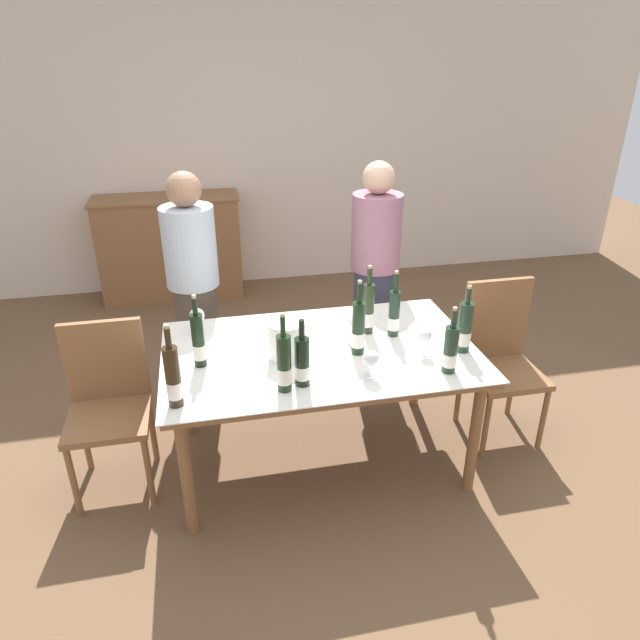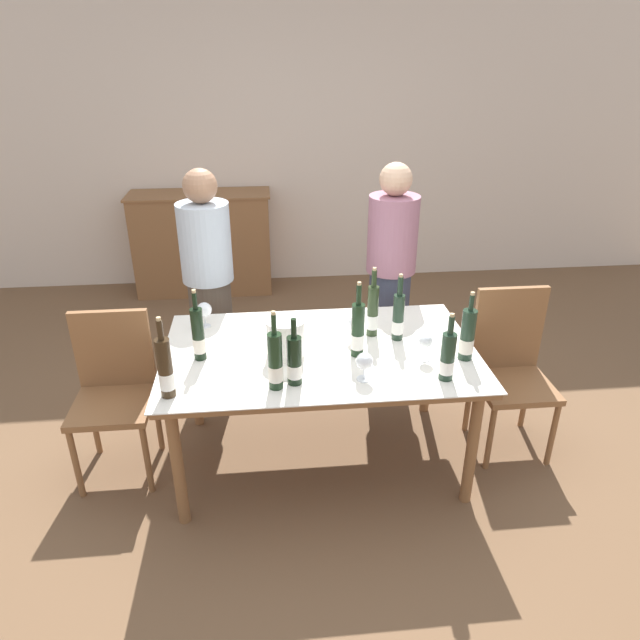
# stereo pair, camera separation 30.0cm
# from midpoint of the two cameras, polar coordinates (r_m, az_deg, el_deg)

# --- Properties ---
(ground_plane) EXTENTS (12.00, 12.00, 0.00)m
(ground_plane) POSITION_cam_midpoint_polar(r_m,az_deg,el_deg) (3.50, -2.52, -13.66)
(ground_plane) COLOR brown
(back_wall) EXTENTS (8.00, 0.10, 2.80)m
(back_wall) POSITION_cam_midpoint_polar(r_m,az_deg,el_deg) (5.72, -8.14, 17.37)
(back_wall) COLOR beige
(back_wall) RESTS_ON ground_plane
(sideboard_cabinet) EXTENTS (1.32, 0.46, 0.97)m
(sideboard_cabinet) POSITION_cam_midpoint_polar(r_m,az_deg,el_deg) (5.64, -16.20, 6.93)
(sideboard_cabinet) COLOR brown
(sideboard_cabinet) RESTS_ON ground_plane
(dining_table) EXTENTS (1.68, 1.04, 0.73)m
(dining_table) POSITION_cam_midpoint_polar(r_m,az_deg,el_deg) (3.11, -2.76, -4.15)
(dining_table) COLOR brown
(dining_table) RESTS_ON ground_plane
(ice_bucket) EXTENTS (0.21, 0.21, 0.21)m
(ice_bucket) POSITION_cam_midpoint_polar(r_m,az_deg,el_deg) (2.98, -6.24, -1.87)
(ice_bucket) COLOR white
(ice_bucket) RESTS_ON dining_table
(wine_bottle_0) EXTENTS (0.07, 0.07, 0.39)m
(wine_bottle_0) POSITION_cam_midpoint_polar(r_m,az_deg,el_deg) (2.97, -14.91, -2.17)
(wine_bottle_0) COLOR black
(wine_bottle_0) RESTS_ON dining_table
(wine_bottle_1) EXTENTS (0.07, 0.07, 0.42)m
(wine_bottle_1) POSITION_cam_midpoint_polar(r_m,az_deg,el_deg) (2.98, 1.00, -0.98)
(wine_bottle_1) COLOR black
(wine_bottle_1) RESTS_ON dining_table
(wine_bottle_2) EXTENTS (0.06, 0.06, 0.39)m
(wine_bottle_2) POSITION_cam_midpoint_polar(r_m,az_deg,el_deg) (3.18, 4.77, 0.58)
(wine_bottle_2) COLOR #1E3323
(wine_bottle_2) RESTS_ON dining_table
(wine_bottle_3) EXTENTS (0.07, 0.07, 0.40)m
(wine_bottle_3) POSITION_cam_midpoint_polar(r_m,az_deg,el_deg) (2.69, -6.82, -4.56)
(wine_bottle_3) COLOR black
(wine_bottle_3) RESTS_ON dining_table
(wine_bottle_4) EXTENTS (0.07, 0.07, 0.41)m
(wine_bottle_4) POSITION_cam_midpoint_polar(r_m,az_deg,el_deg) (2.68, -17.63, -5.65)
(wine_bottle_4) COLOR #332314
(wine_bottle_4) RESTS_ON dining_table
(wine_bottle_5) EXTENTS (0.08, 0.08, 0.38)m
(wine_bottle_5) POSITION_cam_midpoint_polar(r_m,az_deg,el_deg) (3.07, 11.59, -0.94)
(wine_bottle_5) COLOR #1E3323
(wine_bottle_5) RESTS_ON dining_table
(wine_bottle_6) EXTENTS (0.07, 0.07, 0.35)m
(wine_bottle_6) POSITION_cam_midpoint_polar(r_m,az_deg,el_deg) (2.73, -4.95, -4.36)
(wine_bottle_6) COLOR black
(wine_bottle_6) RESTS_ON dining_table
(wine_bottle_7) EXTENTS (0.07, 0.07, 0.36)m
(wine_bottle_7) POSITION_cam_midpoint_polar(r_m,az_deg,el_deg) (2.87, 10.03, -3.07)
(wine_bottle_7) COLOR #1E3323
(wine_bottle_7) RESTS_ON dining_table
(wine_bottle_8) EXTENTS (0.06, 0.06, 0.41)m
(wine_bottle_8) POSITION_cam_midpoint_polar(r_m,az_deg,el_deg) (3.20, 2.20, 1.02)
(wine_bottle_8) COLOR #28381E
(wine_bottle_8) RESTS_ON dining_table
(wine_glass_0) EXTENTS (0.08, 0.08, 0.15)m
(wine_glass_0) POSITION_cam_midpoint_polar(r_m,az_deg,el_deg) (3.15, 0.55, -0.30)
(wine_glass_0) COLOR white
(wine_glass_0) RESTS_ON dining_table
(wine_glass_1) EXTENTS (0.09, 0.09, 0.15)m
(wine_glass_1) POSITION_cam_midpoint_polar(r_m,az_deg,el_deg) (2.79, 2.02, -4.03)
(wine_glass_1) COLOR white
(wine_glass_1) RESTS_ON dining_table
(wine_glass_2) EXTENTS (0.07, 0.07, 0.15)m
(wine_glass_2) POSITION_cam_midpoint_polar(r_m,az_deg,el_deg) (3.02, 7.69, -1.71)
(wine_glass_2) COLOR white
(wine_glass_2) RESTS_ON dining_table
(wine_glass_3) EXTENTS (0.09, 0.09, 0.15)m
(wine_glass_3) POSITION_cam_midpoint_polar(r_m,az_deg,el_deg) (3.32, -14.75, 0.34)
(wine_glass_3) COLOR white
(wine_glass_3) RESTS_ON dining_table
(chair_right_end) EXTENTS (0.42, 0.42, 0.97)m
(chair_right_end) POSITION_cam_midpoint_polar(r_m,az_deg,el_deg) (3.58, 15.26, -3.09)
(chair_right_end) COLOR brown
(chair_right_end) RESTS_ON ground_plane
(chair_left_end) EXTENTS (0.42, 0.42, 0.93)m
(chair_left_end) POSITION_cam_midpoint_polar(r_m,az_deg,el_deg) (3.31, -22.93, -7.15)
(chair_left_end) COLOR brown
(chair_left_end) RESTS_ON ground_plane
(person_host) EXTENTS (0.33, 0.33, 1.55)m
(person_host) POSITION_cam_midpoint_polar(r_m,az_deg,el_deg) (3.79, -14.68, 2.59)
(person_host) COLOR #51473D
(person_host) RESTS_ON ground_plane
(person_guest_left) EXTENTS (0.33, 0.33, 1.56)m
(person_guest_left) POSITION_cam_midpoint_polar(r_m,az_deg,el_deg) (3.92, 3.29, 4.28)
(person_guest_left) COLOR #383F56
(person_guest_left) RESTS_ON ground_plane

